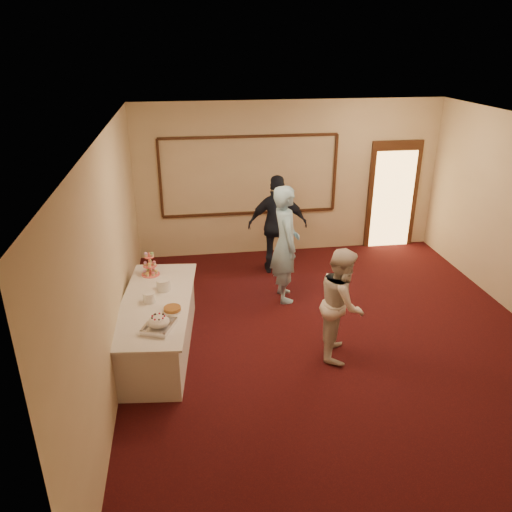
{
  "coord_description": "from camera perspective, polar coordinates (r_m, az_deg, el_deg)",
  "views": [
    {
      "loc": [
        -2.07,
        -5.86,
        4.01
      ],
      "look_at": [
        -1.1,
        0.64,
        1.15
      ],
      "focal_mm": 35.0,
      "sensor_mm": 36.0,
      "label": 1
    }
  ],
  "objects": [
    {
      "name": "camera_flash",
      "position": [
        8.78,
        3.22,
        6.06
      ],
      "size": [
        0.08,
        0.06,
        0.05
      ],
      "primitive_type": "cube",
      "rotation": [
        0.0,
        0.0,
        -0.27
      ],
      "color": "white",
      "rests_on": "guest"
    },
    {
      "name": "guest",
      "position": [
        9.08,
        2.48,
        3.57
      ],
      "size": [
        1.12,
        0.57,
        1.83
      ],
      "primitive_type": "imported",
      "rotation": [
        0.0,
        0.0,
        3.02
      ],
      "color": "black",
      "rests_on": "floor"
    },
    {
      "name": "cupcake_stand",
      "position": [
        7.59,
        -12.02,
        -1.14
      ],
      "size": [
        0.27,
        0.27,
        0.39
      ],
      "color": "#ED635E",
      "rests_on": "buffet_table"
    },
    {
      "name": "plate_stack_a",
      "position": [
        6.84,
        -12.1,
        -4.62
      ],
      "size": [
        0.17,
        0.17,
        0.14
      ],
      "color": "white",
      "rests_on": "buffet_table"
    },
    {
      "name": "tart",
      "position": [
        6.6,
        -9.54,
        -6.0
      ],
      "size": [
        0.26,
        0.26,
        0.05
      ],
      "color": "white",
      "rests_on": "buffet_table"
    },
    {
      "name": "buffet_table",
      "position": [
        7.08,
        -11.15,
        -7.77
      ],
      "size": [
        1.18,
        2.49,
        0.77
      ],
      "color": "silver",
      "rests_on": "floor"
    },
    {
      "name": "plate_stack_b",
      "position": [
        7.11,
        -10.53,
        -3.27
      ],
      "size": [
        0.2,
        0.2,
        0.17
      ],
      "color": "white",
      "rests_on": "buffet_table"
    },
    {
      "name": "pavlova_tray",
      "position": [
        6.22,
        -11.05,
        -7.57
      ],
      "size": [
        0.45,
        0.52,
        0.17
      ],
      "color": "silver",
      "rests_on": "buffet_table"
    },
    {
      "name": "room_walls",
      "position": [
        6.53,
        10.47,
        5.41
      ],
      "size": [
        6.04,
        7.04,
        3.02
      ],
      "color": "beige",
      "rests_on": "floor"
    },
    {
      "name": "man",
      "position": [
        8.07,
        3.37,
        1.37
      ],
      "size": [
        0.48,
        0.72,
        1.95
      ],
      "primitive_type": "imported",
      "rotation": [
        0.0,
        0.0,
        1.59
      ],
      "color": "#94C9E7",
      "rests_on": "floor"
    },
    {
      "name": "woman",
      "position": [
        6.77,
        9.78,
        -5.34
      ],
      "size": [
        0.79,
        0.9,
        1.56
      ],
      "primitive_type": "imported",
      "rotation": [
        0.0,
        0.0,
        1.27
      ],
      "color": "silver",
      "rests_on": "floor"
    },
    {
      "name": "wall_molding",
      "position": [
        9.72,
        -0.75,
        9.15
      ],
      "size": [
        3.45,
        0.04,
        1.55
      ],
      "color": "#352010",
      "rests_on": "room_walls"
    },
    {
      "name": "floor",
      "position": [
        7.4,
        9.31,
        -9.67
      ],
      "size": [
        7.0,
        7.0,
        0.0
      ],
      "primitive_type": "plane",
      "color": "black",
      "rests_on": "ground"
    },
    {
      "name": "doorway",
      "position": [
        10.64,
        15.34,
        6.67
      ],
      "size": [
        1.05,
        0.07,
        2.2
      ],
      "color": "#352010",
      "rests_on": "floor"
    }
  ]
}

